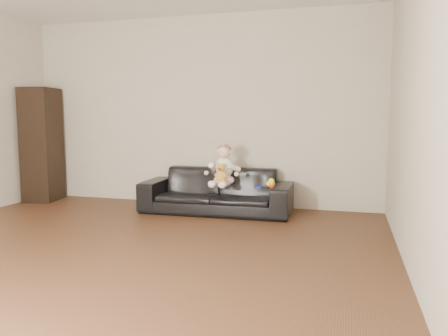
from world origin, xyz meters
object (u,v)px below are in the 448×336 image
(sofa, at_px, (217,191))
(toy_blue_disc, at_px, (259,187))
(cabinet, at_px, (42,145))
(baby, at_px, (224,167))
(teddy_bear, at_px, (221,173))
(toy_rattle, at_px, (272,186))
(toy_green, at_px, (271,184))

(sofa, relative_size, toy_blue_disc, 18.54)
(cabinet, bearing_deg, baby, -16.02)
(teddy_bear, distance_m, toy_blue_disc, 0.49)
(cabinet, distance_m, toy_rattle, 3.48)
(cabinet, bearing_deg, teddy_bear, -19.17)
(teddy_bear, bearing_deg, toy_green, 34.61)
(toy_green, bearing_deg, toy_blue_disc, -156.29)
(sofa, height_order, toy_blue_disc, sofa)
(toy_green, height_order, toy_rattle, toy_green)
(cabinet, relative_size, toy_green, 12.69)
(toy_green, bearing_deg, baby, -177.63)
(teddy_bear, bearing_deg, cabinet, -170.17)
(toy_rattle, bearing_deg, cabinet, 175.00)
(sofa, relative_size, toy_green, 14.80)
(baby, height_order, toy_blue_disc, baby)
(sofa, height_order, baby, baby)
(cabinet, distance_m, baby, 2.83)
(teddy_bear, height_order, toy_rattle, teddy_bear)
(sofa, bearing_deg, toy_green, -8.16)
(baby, distance_m, teddy_bear, 0.17)
(cabinet, distance_m, teddy_bear, 2.86)
(teddy_bear, xyz_separation_m, toy_blue_disc, (0.44, 0.12, -0.17))
(cabinet, bearing_deg, toy_green, -14.89)
(sofa, bearing_deg, toy_rattle, -16.66)
(baby, bearing_deg, sofa, 155.13)
(toy_green, bearing_deg, toy_rattle, -73.58)
(baby, relative_size, toy_green, 4.02)
(cabinet, height_order, toy_blue_disc, cabinet)
(sofa, distance_m, baby, 0.36)
(toy_rattle, distance_m, toy_blue_disc, 0.18)
(sofa, height_order, toy_rattle, sofa)
(sofa, height_order, toy_green, sofa)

